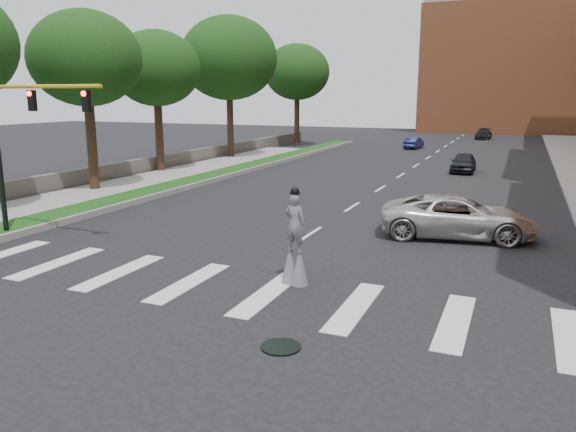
{
  "coord_description": "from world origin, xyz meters",
  "views": [
    {
      "loc": [
        7.61,
        -12.65,
        5.54
      ],
      "look_at": [
        0.84,
        3.61,
        1.7
      ],
      "focal_mm": 35.0,
      "sensor_mm": 36.0,
      "label": 1
    }
  ],
  "objects": [
    {
      "name": "tree_2",
      "position": [
        -15.07,
        12.7,
        7.42
      ],
      "size": [
        6.18,
        6.18,
        10.09
      ],
      "color": "black",
      "rests_on": "ground"
    },
    {
      "name": "median_curb",
      "position": [
        -10.45,
        20.0,
        0.14
      ],
      "size": [
        0.2,
        60.0,
        0.28
      ],
      "primitive_type": "cube",
      "color": "gray",
      "rests_on": "ground"
    },
    {
      "name": "car_near",
      "position": [
        3.8,
        29.49,
        0.7
      ],
      "size": [
        1.72,
        4.12,
        1.39
      ],
      "primitive_type": "imported",
      "rotation": [
        0.0,
        0.0,
        0.02
      ],
      "color": "black",
      "rests_on": "ground"
    },
    {
      "name": "stone_wall",
      "position": [
        -17.0,
        22.0,
        0.55
      ],
      "size": [
        0.5,
        56.0,
        1.1
      ],
      "primitive_type": "cube",
      "color": "#514D46",
      "rests_on": "ground"
    },
    {
      "name": "ground_plane",
      "position": [
        0.0,
        0.0,
        0.0
      ],
      "size": [
        160.0,
        160.0,
        0.0
      ],
      "primitive_type": "plane",
      "color": "black",
      "rests_on": "ground"
    },
    {
      "name": "traffic_signal",
      "position": [
        -9.78,
        3.0,
        4.15
      ],
      "size": [
        5.3,
        0.23,
        6.2
      ],
      "color": "black",
      "rests_on": "ground"
    },
    {
      "name": "tree_4",
      "position": [
        -15.96,
        30.93,
        8.48
      ],
      "size": [
        8.27,
        8.27,
        12.02
      ],
      "color": "black",
      "rests_on": "ground"
    },
    {
      "name": "manhole",
      "position": [
        3.0,
        -2.0,
        0.02
      ],
      "size": [
        0.9,
        0.9,
        0.04
      ],
      "primitive_type": "cylinder",
      "color": "black",
      "rests_on": "ground"
    },
    {
      "name": "tree_5",
      "position": [
        -14.96,
        44.08,
        7.77
      ],
      "size": [
        6.88,
        6.88,
        10.73
      ],
      "color": "black",
      "rests_on": "ground"
    },
    {
      "name": "stilt_performer",
      "position": [
        1.68,
        2.11,
        1.16
      ],
      "size": [
        0.84,
        0.55,
        2.93
      ],
      "rotation": [
        0.0,
        0.0,
        3.05
      ],
      "color": "black",
      "rests_on": "ground"
    },
    {
      "name": "car_far",
      "position": [
        3.06,
        61.94,
        0.64
      ],
      "size": [
        1.9,
        4.47,
        1.29
      ],
      "primitive_type": "imported",
      "rotation": [
        0.0,
        0.0,
        -0.02
      ],
      "color": "black",
      "rests_on": "ground"
    },
    {
      "name": "car_mid",
      "position": [
        -2.72,
        46.05,
        0.59
      ],
      "size": [
        1.58,
        3.66,
        1.17
      ],
      "primitive_type": "imported",
      "rotation": [
        0.0,
        0.0,
        3.04
      ],
      "color": "#161B4E",
      "rests_on": "ground"
    },
    {
      "name": "grass_median",
      "position": [
        -11.5,
        20.0,
        0.12
      ],
      "size": [
        2.0,
        60.0,
        0.25
      ],
      "primitive_type": "cube",
      "color": "#154112",
      "rests_on": "ground"
    },
    {
      "name": "suv_crossing",
      "position": [
        5.52,
        9.79,
        0.83
      ],
      "size": [
        6.29,
        3.63,
        1.65
      ],
      "primitive_type": "imported",
      "rotation": [
        0.0,
        0.0,
        1.73
      ],
      "color": "beige",
      "rests_on": "ground"
    },
    {
      "name": "tree_3",
      "position": [
        -16.25,
        20.87,
        7.23
      ],
      "size": [
        6.12,
        6.12,
        9.88
      ],
      "color": "black",
      "rests_on": "ground"
    },
    {
      "name": "sidewalk_left",
      "position": [
        -14.5,
        10.0,
        0.09
      ],
      "size": [
        4.0,
        60.0,
        0.18
      ],
      "primitive_type": "cube",
      "color": "gray",
      "rests_on": "ground"
    },
    {
      "name": "building_backdrop",
      "position": [
        6.0,
        78.0,
        9.0
      ],
      "size": [
        26.0,
        14.0,
        18.0
      ],
      "primitive_type": "cube",
      "color": "#C5693E",
      "rests_on": "ground"
    }
  ]
}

